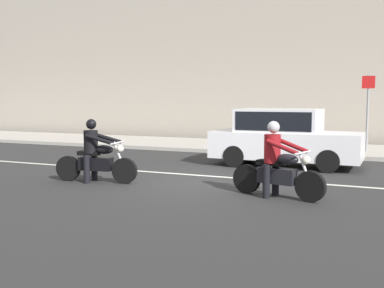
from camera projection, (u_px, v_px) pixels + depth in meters
ground_plane at (201, 182)px, 11.49m from camera, size 80.00×80.00×0.00m
sidewalk_slab at (279, 148)px, 18.76m from camera, size 40.00×4.40×0.14m
building_facade at (299, 34)px, 21.38m from camera, size 40.00×1.40×9.92m
lane_marking_stripe at (239, 178)px, 12.04m from camera, size 18.00×0.14×0.01m
motorcycle_with_rider_black_leather at (95, 156)px, 11.44m from camera, size 2.11×0.75×1.54m
motorcycle_with_rider_crimson at (277, 166)px, 9.66m from camera, size 2.04×0.82×1.57m
parked_sedan_white at (283, 137)px, 14.15m from camera, size 4.37×1.82×1.72m
street_sign_post at (368, 106)px, 16.75m from camera, size 0.44×0.08×2.72m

